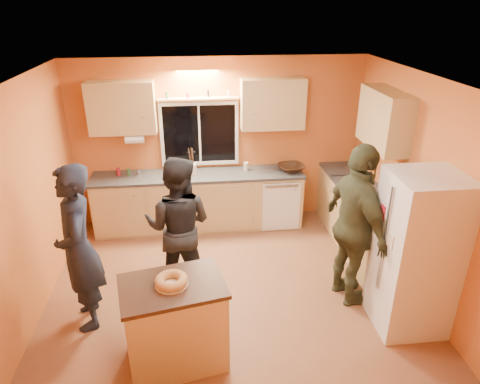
{
  "coord_description": "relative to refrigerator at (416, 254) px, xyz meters",
  "views": [
    {
      "loc": [
        -0.38,
        -4.4,
        3.38
      ],
      "look_at": [
        0.15,
        0.4,
        1.16
      ],
      "focal_mm": 32.0,
      "sensor_mm": 36.0,
      "label": 1
    }
  ],
  "objects": [
    {
      "name": "ground",
      "position": [
        -1.89,
        0.8,
        -0.9
      ],
      "size": [
        4.5,
        4.5,
        0.0
      ],
      "primitive_type": "plane",
      "color": "brown",
      "rests_on": "ground"
    },
    {
      "name": "room_shell",
      "position": [
        -1.77,
        1.21,
        0.72
      ],
      "size": [
        4.54,
        4.04,
        2.61
      ],
      "color": "#CD7034",
      "rests_on": "ground"
    },
    {
      "name": "back_counter",
      "position": [
        -1.88,
        2.5,
        -0.45
      ],
      "size": [
        4.23,
        0.62,
        0.9
      ],
      "color": "tan",
      "rests_on": "ground"
    },
    {
      "name": "right_counter",
      "position": [
        0.06,
        1.3,
        -0.45
      ],
      "size": [
        0.62,
        1.84,
        0.9
      ],
      "color": "tan",
      "rests_on": "ground"
    },
    {
      "name": "refrigerator",
      "position": [
        0.0,
        0.0,
        0.0
      ],
      "size": [
        0.72,
        0.7,
        1.8
      ],
      "primitive_type": "cube",
      "color": "silver",
      "rests_on": "ground"
    },
    {
      "name": "island",
      "position": [
        -2.54,
        -0.3,
        -0.42
      ],
      "size": [
        1.08,
        0.84,
        0.94
      ],
      "rotation": [
        0.0,
        0.0,
        0.2
      ],
      "color": "tan",
      "rests_on": "ground"
    },
    {
      "name": "bundt_pastry",
      "position": [
        -2.54,
        -0.3,
        0.08
      ],
      "size": [
        0.31,
        0.31,
        0.09
      ],
      "primitive_type": "torus",
      "color": "tan",
      "rests_on": "island"
    },
    {
      "name": "person_left",
      "position": [
        -3.55,
        0.43,
        0.04
      ],
      "size": [
        0.61,
        0.78,
        1.89
      ],
      "primitive_type": "imported",
      "rotation": [
        0.0,
        0.0,
        -1.31
      ],
      "color": "black",
      "rests_on": "ground"
    },
    {
      "name": "person_center",
      "position": [
        -2.51,
        0.93,
        -0.03
      ],
      "size": [
        0.99,
        0.86,
        1.75
      ],
      "primitive_type": "imported",
      "rotation": [
        0.0,
        0.0,
        2.89
      ],
      "color": "black",
      "rests_on": "ground"
    },
    {
      "name": "person_right",
      "position": [
        -0.49,
        0.49,
        0.09
      ],
      "size": [
        0.68,
        1.22,
        1.97
      ],
      "primitive_type": "imported",
      "rotation": [
        0.0,
        0.0,
        1.75
      ],
      "color": "#2F3521",
      "rests_on": "ground"
    },
    {
      "name": "mixing_bowl",
      "position": [
        -0.79,
        2.48,
        0.05
      ],
      "size": [
        0.46,
        0.46,
        0.1
      ],
      "primitive_type": "imported",
      "rotation": [
        0.0,
        0.0,
        0.17
      ],
      "color": "black",
      "rests_on": "back_counter"
    },
    {
      "name": "utensil_crock",
      "position": [
        -2.33,
        2.5,
        0.09
      ],
      "size": [
        0.14,
        0.14,
        0.17
      ],
      "primitive_type": "cylinder",
      "color": "beige",
      "rests_on": "back_counter"
    },
    {
      "name": "potted_plant",
      "position": [
        0.13,
        0.69,
        0.16
      ],
      "size": [
        0.29,
        0.25,
        0.31
      ],
      "primitive_type": "imported",
      "rotation": [
        0.0,
        0.0,
        -0.02
      ],
      "color": "gray",
      "rests_on": "right_counter"
    },
    {
      "name": "red_box",
      "position": [
        0.12,
        1.28,
        0.04
      ],
      "size": [
        0.17,
        0.13,
        0.07
      ],
      "primitive_type": "cube",
      "rotation": [
        0.0,
        0.0,
        0.06
      ],
      "color": "maroon",
      "rests_on": "right_counter"
    }
  ]
}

